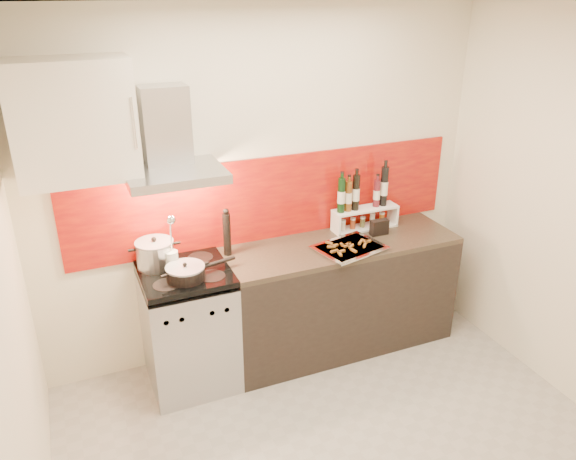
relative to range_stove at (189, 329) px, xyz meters
name	(u,v)px	position (x,y,z in m)	size (l,w,h in m)	color
floor	(347,456)	(0.70, -1.10, -0.44)	(3.40, 3.40, 0.00)	#9E9991
ceiling	(373,7)	(0.70, -1.10, 2.16)	(3.40, 2.80, 0.02)	white
back_wall	(264,189)	(0.70, 0.30, 0.86)	(3.40, 0.02, 2.60)	silver
left_wall	(3,345)	(-1.00, -1.10, 0.86)	(0.02, 2.80, 2.60)	silver
backsplash	(271,198)	(0.75, 0.29, 0.78)	(3.00, 0.02, 0.64)	maroon
range_stove	(189,329)	(0.00, 0.00, 0.00)	(0.60, 0.60, 0.91)	#B7B7BA
counter	(339,294)	(1.20, 0.00, 0.01)	(1.80, 0.60, 0.90)	black
range_hood	(169,146)	(0.00, 0.14, 1.30)	(0.62, 0.50, 0.61)	#B7B7BA
upper_cabinet	(73,121)	(-0.55, 0.13, 1.51)	(0.70, 0.35, 0.72)	white
stock_pot	(155,254)	(-0.16, 0.13, 0.56)	(0.26, 0.26, 0.22)	#B7B7BA
saute_pan	(187,272)	(-0.01, -0.12, 0.52)	(0.49, 0.26, 0.12)	black
utensil_jar	(172,255)	(-0.07, 0.03, 0.59)	(0.09, 0.14, 0.44)	silver
pepper_mill	(227,233)	(0.35, 0.14, 0.63)	(0.06, 0.06, 0.36)	black
step_shelf	(363,205)	(1.47, 0.17, 0.66)	(0.54, 0.15, 0.49)	white
caddy_box	(379,227)	(1.54, 0.02, 0.52)	(0.14, 0.06, 0.12)	black
baking_tray	(349,248)	(1.20, -0.13, 0.47)	(0.55, 0.47, 0.03)	silver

